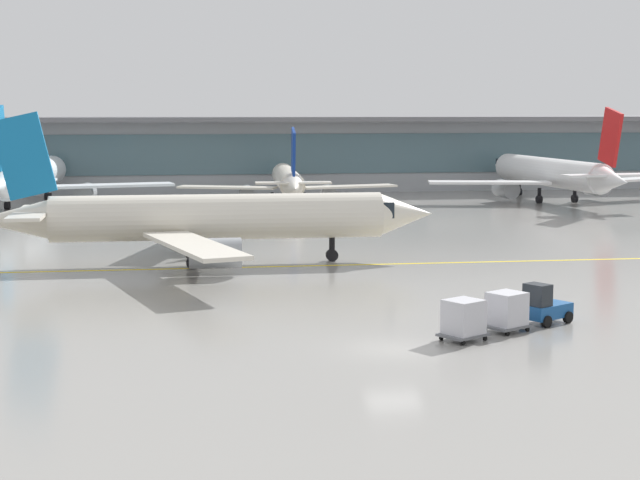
% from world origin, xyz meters
% --- Properties ---
extents(ground_plane, '(400.00, 400.00, 0.00)m').
position_xyz_m(ground_plane, '(0.00, 0.00, 0.00)').
color(ground_plane, gray).
extents(taxiway_centreline_stripe, '(110.00, 1.06, 0.01)m').
position_xyz_m(taxiway_centreline_stripe, '(-6.54, 24.97, 0.00)').
color(taxiway_centreline_stripe, yellow).
rests_on(taxiway_centreline_stripe, ground_plane).
extents(terminal_concourse, '(204.41, 11.00, 9.60)m').
position_xyz_m(terminal_concourse, '(0.00, 88.67, 4.92)').
color(terminal_concourse, '#9EA3A8').
rests_on(terminal_concourse, ground_plane).
extents(gate_airplane_1, '(30.99, 33.43, 11.07)m').
position_xyz_m(gate_airplane_1, '(-24.51, 69.66, 3.32)').
color(gate_airplane_1, white).
rests_on(gate_airplane_1, ground_plane).
extents(gate_airplane_2, '(24.74, 26.64, 8.82)m').
position_xyz_m(gate_airplane_2, '(3.46, 70.34, 2.65)').
color(gate_airplane_2, silver).
rests_on(gate_airplane_2, ground_plane).
extents(gate_airplane_3, '(30.39, 32.83, 10.87)m').
position_xyz_m(gate_airplane_3, '(33.88, 68.59, 3.26)').
color(gate_airplane_3, white).
rests_on(gate_airplane_3, ground_plane).
extents(taxiing_regional_jet, '(31.92, 29.78, 10.60)m').
position_xyz_m(taxiing_regional_jet, '(-6.95, 26.97, 3.18)').
color(taxiing_regional_jet, silver).
rests_on(taxiing_regional_jet, ground_plane).
extents(baggage_tug, '(2.95, 2.57, 2.10)m').
position_xyz_m(baggage_tug, '(8.73, 4.31, 0.89)').
color(baggage_tug, '#194C8C').
rests_on(baggage_tug, ground_plane).
extents(cargo_dolly_lead, '(2.62, 2.45, 1.94)m').
position_xyz_m(cargo_dolly_lead, '(6.27, 2.84, 1.05)').
color(cargo_dolly_lead, '#595B60').
rests_on(cargo_dolly_lead, ground_plane).
extents(cargo_dolly_trailing, '(2.62, 2.45, 1.94)m').
position_xyz_m(cargo_dolly_trailing, '(3.62, 1.25, 1.05)').
color(cargo_dolly_trailing, '#595B60').
rests_on(cargo_dolly_trailing, ground_plane).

